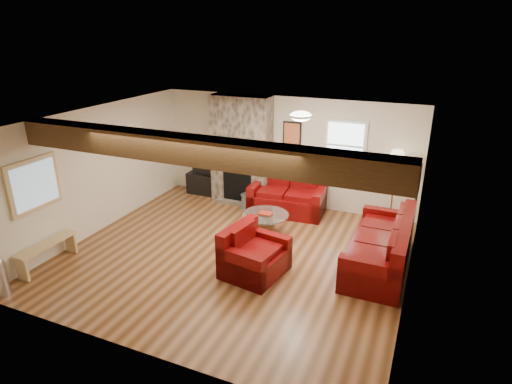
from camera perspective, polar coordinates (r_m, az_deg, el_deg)
room at (r=7.43m, az=-3.10°, el=0.10°), size 8.00×8.00×8.00m
oak_beam at (r=6.06m, az=-8.52°, el=5.57°), size 6.00×0.36×0.38m
chimney_breast at (r=9.98m, az=-1.97°, el=5.47°), size 1.40×0.67×2.50m
back_window at (r=9.39m, az=11.78°, el=6.11°), size 0.90×0.08×1.10m
hatch_window at (r=8.05m, az=-27.47°, el=0.87°), size 0.08×1.00×0.90m
ceiling_dome at (r=7.58m, az=6.00°, el=9.83°), size 0.40×0.40×0.18m
artwork_back at (r=9.64m, az=4.82°, el=7.80°), size 0.42×0.06×0.52m
artwork_right at (r=6.86m, az=20.84°, el=1.33°), size 0.06×0.55×0.42m
sofa_three at (r=7.71m, az=16.19°, el=-6.53°), size 0.97×2.29×0.88m
loveseat at (r=9.56m, az=4.21°, el=-0.26°), size 1.71×1.07×0.87m
armchair_red at (r=7.20m, az=-0.15°, el=-7.98°), size 1.04×1.14×0.82m
coffee_table at (r=8.56m, az=1.26°, el=-4.36°), size 0.93×0.93×0.49m
tv_cabinet at (r=10.72m, az=-6.34°, el=1.09°), size 1.05×0.42×0.53m
television at (r=10.56m, az=-6.44°, el=3.57°), size 0.77×0.10×0.45m
floor_lamp at (r=8.96m, az=18.24°, el=3.82°), size 0.42×0.42×1.65m
pine_bench at (r=8.36m, az=-26.01°, el=-7.46°), size 0.27×1.14×0.43m
coal_bucket at (r=9.85m, az=-1.07°, el=-1.19°), size 0.36×0.36×0.34m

